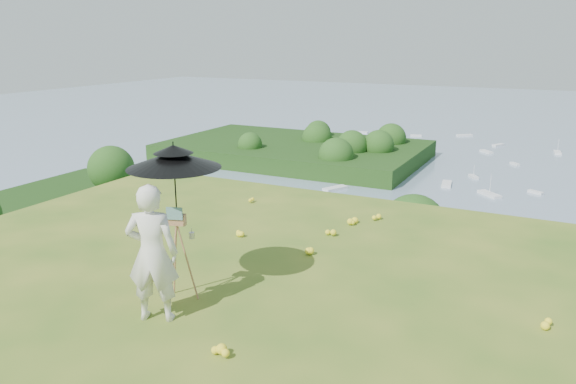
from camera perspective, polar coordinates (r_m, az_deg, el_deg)
The scene contains 12 objects.
ground at distance 7.36m, azimuth -6.72°, elevation -14.43°, with size 14.00×14.00×0.00m, color #39671D.
shoreline_tier at distance 89.61m, azimuth 22.10°, elevation -12.09°, with size 170.00×28.00×8.00m, color #655D51.
bay_water at distance 248.18m, azimuth 25.73°, elevation 5.14°, with size 700.00×700.00×0.00m, color #728FA3.
peninsula at distance 181.48m, azimuth 0.65°, elevation 5.03°, with size 90.00×60.00×12.00m, color #14340E, non-canonical shape.
slope_trees at distance 44.53m, azimuth 19.94°, elevation -10.35°, with size 110.00×50.00×6.00m, color #224715, non-canonical shape.
harbor_town at distance 86.93m, azimuth 22.53°, elevation -8.27°, with size 110.00×22.00×5.00m, color silver, non-canonical shape.
moored_boats at distance 171.17m, azimuth 20.73°, elevation 1.80°, with size 140.00×140.00×0.70m, color white, non-canonical shape.
wildflowers at distance 7.51m, azimuth -5.66°, elevation -13.21°, with size 10.00×10.50×0.12m, color yellow, non-canonical shape.
painter at distance 7.56m, azimuth -13.63°, elevation -6.08°, with size 0.68×0.45×1.87m, color silver.
field_easel at distance 8.11m, azimuth -11.09°, elevation -6.18°, with size 0.53×0.53×1.41m, color brown, non-canonical shape.
sun_umbrella at distance 7.83m, azimuth -11.40°, elevation 0.92°, with size 1.29×1.29×1.15m, color black, non-canonical shape.
painter_cap at distance 7.29m, azimuth -14.07°, elevation 0.39°, with size 0.19×0.23×0.10m, color #BF6974, non-canonical shape.
Camera 1 is at (3.60, -5.28, 3.65)m, focal length 35.00 mm.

